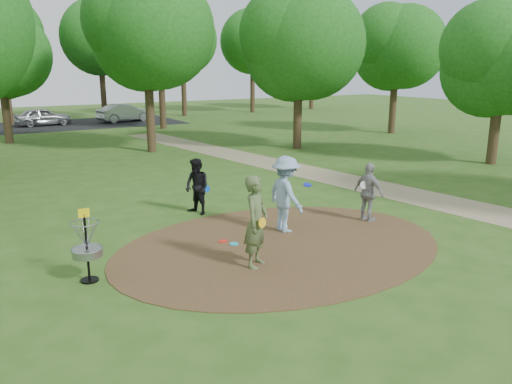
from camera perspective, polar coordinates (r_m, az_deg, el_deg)
ground at (r=12.27m, az=2.89°, el=-6.17°), size 100.00×100.00×0.00m
dirt_clearing at (r=12.26m, az=2.89°, el=-6.13°), size 8.40×8.40×0.02m
footpath at (r=17.84m, az=16.85°, el=-0.25°), size 7.55×39.89×0.01m
parking_lot at (r=40.66m, az=-18.88°, el=7.41°), size 14.00×8.00×0.01m
player_observer_with_disc at (r=10.73m, az=0.02°, el=-3.43°), size 0.88×0.85×2.03m
player_throwing_with_disc at (r=13.06m, az=3.41°, el=-0.26°), size 1.20×1.32×2.02m
player_walking_with_disc at (r=14.74m, az=-6.75°, el=0.61°), size 0.84×0.96×1.66m
player_waiting_with_disc at (r=14.29m, az=12.76°, el=-0.05°), size 0.57×1.03×1.67m
disc_ground_cyan at (r=12.32m, az=-2.52°, el=-5.93°), size 0.22×0.22×0.02m
disc_ground_red at (r=12.51m, az=-3.81°, el=-5.63°), size 0.22×0.22×0.02m
car_left at (r=40.33m, az=-23.16°, el=7.93°), size 4.01×1.87×1.33m
car_right at (r=41.16m, az=-14.77°, el=8.75°), size 4.45×2.24×1.40m
disc_golf_basket at (r=10.59m, az=-18.83°, el=-5.27°), size 0.63×0.63×1.54m
tree_ring at (r=20.86m, az=-7.93°, el=16.68°), size 36.92×44.79×9.14m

